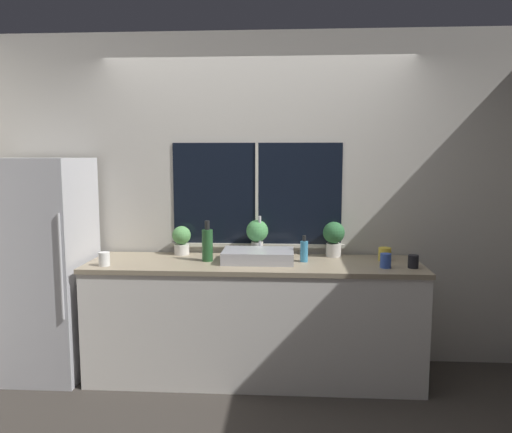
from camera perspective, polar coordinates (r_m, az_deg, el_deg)
The scene contains 16 objects.
ground_plane at distance 3.81m, azimuth -0.58°, elevation -19.72°, with size 14.00×14.00×0.00m, color #38332D.
wall_back at distance 4.14m, azimuth 0.13°, elevation 1.96°, with size 8.00×0.09×2.70m.
wall_left at distance 5.54m, azimuth -23.97°, elevation 2.64°, with size 0.06×7.00×2.70m.
wall_right at distance 5.32m, azimuth 26.40°, elevation 2.36°, with size 0.06×7.00×2.70m.
counter at distance 3.94m, azimuth -0.23°, elevation -11.67°, with size 2.53×0.67×0.91m.
refrigerator at distance 4.25m, azimuth -23.44°, elevation -5.33°, with size 0.72×0.68×1.69m.
sink at distance 3.82m, azimuth 0.25°, elevation -4.49°, with size 0.54×0.40×0.33m.
potted_plant_left at distance 4.12m, azimuth -8.50°, elevation -2.56°, with size 0.15×0.15×0.23m.
potted_plant_center at distance 4.03m, azimuth 0.14°, elevation -1.97°, with size 0.18×0.18×0.29m.
potted_plant_right at distance 4.04m, azimuth 8.88°, elevation -2.27°, with size 0.17×0.17×0.28m.
soap_bottle at distance 3.83m, azimuth 5.51°, elevation -3.92°, with size 0.06×0.06×0.20m.
bottle_tall at distance 3.84m, azimuth -5.58°, elevation -3.18°, with size 0.08×0.08×0.31m.
mug_blue at distance 3.73m, azimuth 14.59°, elevation -4.91°, with size 0.08×0.08×0.10m.
mug_white at distance 3.84m, azimuth -16.96°, elevation -4.67°, with size 0.08×0.08×0.10m.
mug_black at distance 3.78m, azimuth 17.53°, elevation -4.92°, with size 0.08×0.08×0.09m.
mug_yellow at distance 3.98m, azimuth 14.50°, elevation -4.19°, with size 0.10×0.10×0.10m.
Camera 1 is at (0.25, -3.39, 1.72)m, focal length 35.00 mm.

